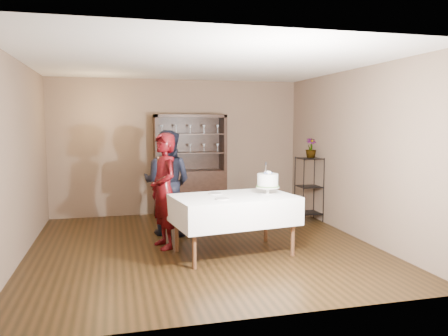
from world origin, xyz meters
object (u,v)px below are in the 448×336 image
at_px(cake, 268,181).
at_px(potted_plant, 311,148).
at_px(woman, 164,191).
at_px(china_hutch, 190,182).
at_px(man, 167,183).
at_px(cake_table, 234,210).
at_px(plant_etagere, 309,186).

height_order(cake, potted_plant, potted_plant).
bearing_deg(potted_plant, woman, -158.14).
xyz_separation_m(china_hutch, cake, (0.66, -2.71, 0.35)).
bearing_deg(potted_plant, man, -171.96).
bearing_deg(potted_plant, cake_table, -138.83).
relative_size(cake_table, man, 1.04).
xyz_separation_m(plant_etagere, woman, (-2.84, -1.11, 0.20)).
distance_m(china_hutch, man, 1.54).
bearing_deg(plant_etagere, woman, -158.57).
xyz_separation_m(china_hutch, potted_plant, (2.12, -1.01, 0.71)).
height_order(cake_table, woman, woman).
xyz_separation_m(plant_etagere, cake_table, (-1.93, -1.68, -0.02)).
xyz_separation_m(china_hutch, woman, (-0.76, -2.17, 0.19)).
bearing_deg(man, china_hutch, -87.26).
xyz_separation_m(woman, man, (0.13, 0.77, 0.01)).
xyz_separation_m(cake_table, cake, (0.51, 0.02, 0.38)).
bearing_deg(cake, potted_plant, 49.26).
bearing_deg(woman, china_hutch, 145.48).
xyz_separation_m(man, cake, (1.28, -1.31, 0.15)).
height_order(china_hutch, cake, china_hutch).
bearing_deg(man, plant_etagere, -145.91).
bearing_deg(cake, cake_table, -177.37).
height_order(man, potted_plant, man).
bearing_deg(cake, plant_etagere, 49.36).
relative_size(plant_etagere, cake, 2.61).
relative_size(plant_etagere, potted_plant, 3.27).
bearing_deg(woman, potted_plant, 96.64).
height_order(china_hutch, woman, china_hutch).
bearing_deg(cake, woman, 158.95).
distance_m(china_hutch, potted_plant, 2.45).
bearing_deg(cake_table, plant_etagere, 41.07).
bearing_deg(woman, cake, 53.73).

